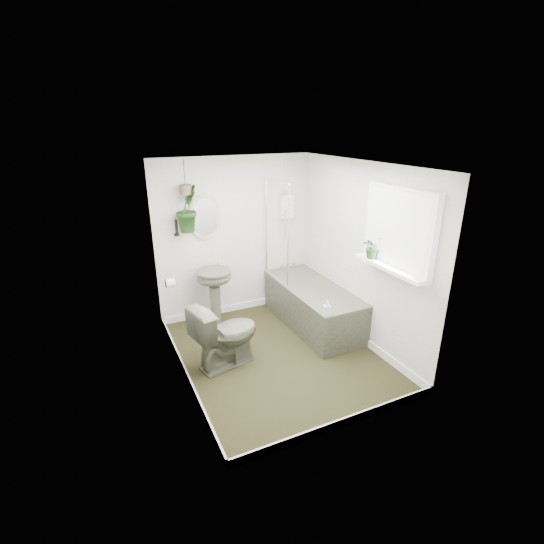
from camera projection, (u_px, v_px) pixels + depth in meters
name	position (u px, v px, depth m)	size (l,w,h in m)	color
floor	(277.00, 355.00, 4.92)	(2.30, 2.80, 0.02)	black
ceiling	(278.00, 164.00, 4.09)	(2.30, 2.80, 0.02)	white
wall_back	(235.00, 238.00, 5.70)	(2.30, 0.02, 2.30)	white
wall_front	(351.00, 320.00, 3.32)	(2.30, 0.02, 2.30)	white
wall_left	(176.00, 285.00, 4.04)	(0.02, 2.80, 2.30)	white
wall_right	(360.00, 254.00, 4.97)	(0.02, 2.80, 2.30)	white
skirting	(277.00, 351.00, 4.90)	(2.30, 2.80, 0.10)	white
bathtub	(313.00, 306.00, 5.55)	(0.72, 1.72, 0.58)	#4E5140
bath_screen	(277.00, 232.00, 5.48)	(0.04, 0.72, 1.40)	silver
shower_box	(287.00, 206.00, 5.82)	(0.20, 0.10, 0.35)	white
oval_mirror	(205.00, 217.00, 5.37)	(0.46, 0.03, 0.62)	#C9B18E
wall_sconce	(176.00, 228.00, 5.23)	(0.04, 0.04, 0.22)	black
toilet_roll_holder	(170.00, 283.00, 4.75)	(0.11, 0.11, 0.11)	white
window_recess	(399.00, 229.00, 4.17)	(0.08, 1.00, 0.90)	white
window_sill	(390.00, 267.00, 4.29)	(0.18, 1.00, 0.04)	white
window_blinds	(396.00, 230.00, 4.15)	(0.01, 0.86, 0.76)	white
toilet	(226.00, 334.00, 4.58)	(0.45, 0.79, 0.81)	#4E5140
pedestal_sink	(215.00, 298.00, 5.53)	(0.48, 0.41, 0.82)	#4E5140
sill_plant	(373.00, 247.00, 4.49)	(0.24, 0.21, 0.26)	black
hanging_plant	(187.00, 209.00, 5.10)	(0.33, 0.27, 0.61)	black
soap_bottle	(327.00, 308.00, 4.64)	(0.08, 0.08, 0.18)	black
hanging_pot	(186.00, 190.00, 5.01)	(0.16, 0.16, 0.12)	brown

